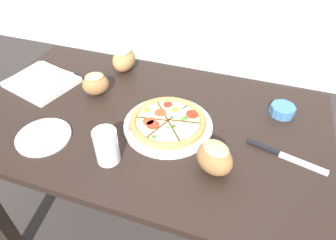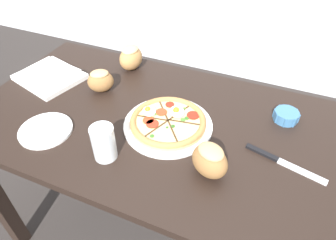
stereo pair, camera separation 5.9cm
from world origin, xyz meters
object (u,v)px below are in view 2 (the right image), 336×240
at_px(pizza, 168,122).
at_px(water_glass, 104,144).
at_px(bread_piece_near, 101,81).
at_px(ramekin_bowl, 286,116).
at_px(side_saucer, 46,130).
at_px(bread_piece_mid, 210,160).
at_px(bread_piece_far, 131,57).
at_px(napkin_folded, 50,76).
at_px(dining_table, 148,141).
at_px(knife_main, 283,163).

xyz_separation_m(pizza, water_glass, (-0.12, -0.20, 0.03)).
relative_size(bread_piece_near, water_glass, 1.10).
xyz_separation_m(ramekin_bowl, side_saucer, (-0.75, -0.38, -0.01)).
bearing_deg(pizza, ramekin_bowl, 27.83).
xyz_separation_m(bread_piece_mid, bread_piece_far, (-0.49, 0.43, 0.00)).
bearing_deg(ramekin_bowl, bread_piece_far, 172.05).
height_order(napkin_folded, bread_piece_near, bread_piece_near).
distance_m(dining_table, bread_piece_far, 0.39).
bearing_deg(bread_piece_far, side_saucer, -99.03).
relative_size(pizza, water_glass, 2.67).
relative_size(pizza, side_saucer, 1.71).
xyz_separation_m(bread_piece_mid, side_saucer, (-0.57, -0.05, -0.05)).
relative_size(dining_table, bread_piece_near, 10.04).
bearing_deg(dining_table, ramekin_bowl, 21.65).
xyz_separation_m(ramekin_bowl, knife_main, (0.02, -0.21, -0.02)).
bearing_deg(knife_main, bread_piece_mid, -135.44).
distance_m(napkin_folded, water_glass, 0.53).
bearing_deg(napkin_folded, bread_piece_far, 37.27).
xyz_separation_m(ramekin_bowl, bread_piece_near, (-0.70, -0.10, 0.03)).
bearing_deg(ramekin_bowl, water_glass, -141.19).
bearing_deg(napkin_folded, side_saucer, -52.89).
height_order(ramekin_bowl, napkin_folded, same).
relative_size(ramekin_bowl, bread_piece_mid, 0.63).
bearing_deg(bread_piece_mid, napkin_folded, 164.11).
xyz_separation_m(water_glass, side_saucer, (-0.25, 0.02, -0.05)).
bearing_deg(side_saucer, dining_table, 35.17).
distance_m(pizza, napkin_folded, 0.58).
height_order(water_glass, side_saucer, water_glass).
bearing_deg(bread_piece_near, knife_main, -8.72).
relative_size(water_glass, side_saucer, 0.64).
relative_size(bread_piece_mid, knife_main, 0.57).
bearing_deg(knife_main, pizza, -169.17).
bearing_deg(pizza, bread_piece_mid, -36.23).
relative_size(napkin_folded, water_glass, 2.56).
distance_m(bread_piece_mid, side_saucer, 0.57).
relative_size(ramekin_bowl, knife_main, 0.36).
relative_size(pizza, bread_piece_near, 2.42).
distance_m(bread_piece_mid, knife_main, 0.24).
height_order(dining_table, bread_piece_near, bread_piece_near).
xyz_separation_m(bread_piece_near, bread_piece_mid, (0.52, -0.23, 0.01)).
xyz_separation_m(ramekin_bowl, water_glass, (-0.50, -0.40, 0.03)).
bearing_deg(dining_table, bread_piece_near, 161.43).
distance_m(bread_piece_near, side_saucer, 0.29).
distance_m(bread_piece_near, bread_piece_far, 0.20).
relative_size(napkin_folded, bread_piece_near, 2.33).
bearing_deg(bread_piece_far, knife_main, -23.98).
relative_size(bread_piece_far, knife_main, 0.51).
bearing_deg(water_glass, knife_main, 19.74).
bearing_deg(bread_piece_far, water_glass, -70.51).
xyz_separation_m(napkin_folded, bread_piece_far, (0.28, 0.21, 0.04)).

